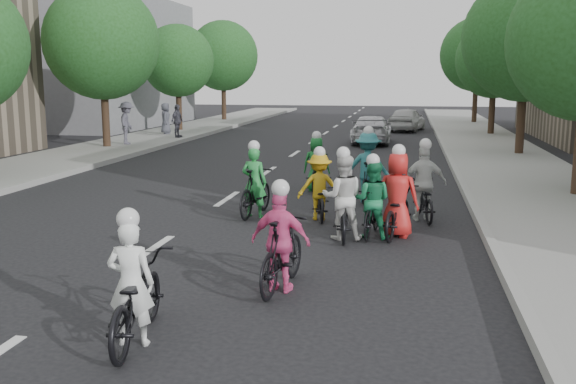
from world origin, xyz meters
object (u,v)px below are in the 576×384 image
(cyclist_0, at_px, (134,296))
(spectator_0, at_px, (127,123))
(cyclist_7, at_px, (368,172))
(spectator_2, at_px, (166,118))
(cyclist_4, at_px, (397,204))
(cyclist_2, at_px, (319,193))
(cyclist_6, at_px, (343,206))
(follow_car_trail, at_px, (407,119))
(cyclist_3, at_px, (281,249))
(cyclist_9, at_px, (317,168))
(cyclist_8, at_px, (424,192))
(follow_car_lead, at_px, (371,130))
(cyclist_5, at_px, (255,189))
(spectator_1, at_px, (177,121))
(cyclist_1, at_px, (372,206))

(cyclist_0, height_order, spectator_0, spectator_0)
(cyclist_7, height_order, spectator_2, cyclist_7)
(cyclist_4, height_order, spectator_0, spectator_0)
(cyclist_0, xyz_separation_m, cyclist_2, (1.23, 6.97, 0.02))
(cyclist_6, distance_m, follow_car_trail, 25.68)
(cyclist_3, distance_m, cyclist_7, 7.07)
(cyclist_3, xyz_separation_m, cyclist_4, (1.59, 3.60, 0.01))
(spectator_2, bearing_deg, cyclist_9, -159.19)
(cyclist_3, relative_size, cyclist_4, 0.98)
(cyclist_2, bearing_deg, cyclist_9, -92.41)
(spectator_2, bearing_deg, cyclist_8, -157.92)
(cyclist_7, distance_m, follow_car_lead, 14.53)
(cyclist_5, height_order, cyclist_9, cyclist_5)
(cyclist_8, xyz_separation_m, follow_car_trail, (-0.45, 23.73, 0.06))
(follow_car_trail, height_order, spectator_1, spectator_1)
(cyclist_2, height_order, cyclist_4, cyclist_4)
(cyclist_1, bearing_deg, follow_car_lead, -79.81)
(cyclist_0, relative_size, cyclist_7, 1.06)
(spectator_0, bearing_deg, cyclist_3, -161.60)
(cyclist_6, height_order, spectator_2, cyclist_6)
(cyclist_2, xyz_separation_m, cyclist_9, (-0.56, 3.55, 0.03))
(cyclist_7, distance_m, cyclist_8, 2.29)
(cyclist_2, xyz_separation_m, cyclist_4, (1.70, -1.23, 0.04))
(cyclist_2, xyz_separation_m, cyclist_8, (2.24, 0.34, 0.03))
(cyclist_6, bearing_deg, cyclist_9, -83.06)
(cyclist_7, bearing_deg, follow_car_trail, -87.36)
(cyclist_0, bearing_deg, cyclist_1, -121.35)
(cyclist_6, bearing_deg, cyclist_7, -100.13)
(cyclist_0, xyz_separation_m, cyclist_9, (0.66, 10.52, 0.05))
(cyclist_5, bearing_deg, cyclist_7, -129.69)
(cyclist_8, distance_m, cyclist_9, 4.27)
(cyclist_1, bearing_deg, cyclist_3, 78.79)
(cyclist_2, bearing_deg, spectator_0, -62.66)
(cyclist_3, distance_m, follow_car_lead, 21.53)
(follow_car_trail, height_order, spectator_2, spectator_2)
(cyclist_8, height_order, spectator_1, cyclist_8)
(cyclist_3, bearing_deg, cyclist_1, -100.03)
(cyclist_0, xyz_separation_m, spectator_1, (-8.04, 23.27, 0.40))
(follow_car_lead, bearing_deg, spectator_1, 1.60)
(cyclist_3, distance_m, spectator_1, 23.12)
(cyclist_1, distance_m, cyclist_9, 5.27)
(follow_car_trail, bearing_deg, cyclist_2, 96.93)
(spectator_1, bearing_deg, cyclist_8, -133.92)
(cyclist_2, distance_m, spectator_0, 16.51)
(cyclist_2, xyz_separation_m, spectator_0, (-10.33, 12.87, 0.50))
(cyclist_5, relative_size, spectator_1, 1.15)
(cyclist_5, bearing_deg, spectator_1, -56.28)
(cyclist_6, bearing_deg, spectator_1, -67.48)
(cyclist_9, height_order, spectator_2, spectator_2)
(cyclist_3, distance_m, spectator_2, 25.23)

